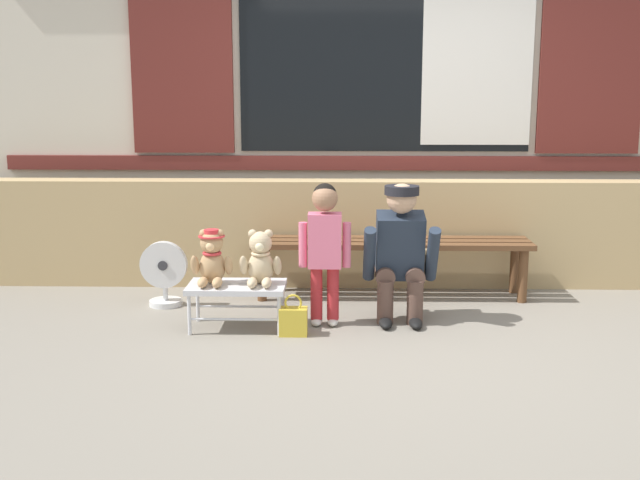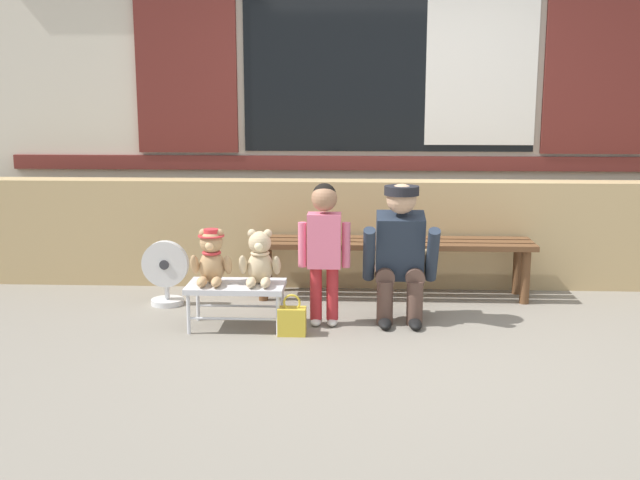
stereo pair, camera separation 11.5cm
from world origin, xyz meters
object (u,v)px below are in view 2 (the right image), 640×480
adult_crouching (401,252)px  floor_fan (166,273)px  teddy_bear_with_hat (211,258)px  teddy_bear_plain (260,260)px  child_standing (324,238)px  wooden_bench_long (393,249)px  small_display_bench (236,289)px  handbag_on_ground (292,320)px

adult_crouching → floor_fan: adult_crouching is taller
floor_fan → teddy_bear_with_hat: bearing=-49.8°
teddy_bear_plain → child_standing: (0.42, 0.09, 0.13)m
wooden_bench_long → small_display_bench: size_ratio=3.28×
teddy_bear_plain → floor_fan: bearing=145.5°
adult_crouching → handbag_on_ground: adult_crouching is taller
wooden_bench_long → small_display_bench: wooden_bench_long is taller
teddy_bear_with_hat → adult_crouching: bearing=9.0°
floor_fan → handbag_on_ground: bearing=-34.1°
wooden_bench_long → adult_crouching: size_ratio=2.21×
small_display_bench → teddy_bear_plain: teddy_bear_plain is taller
child_standing → adult_crouching: (0.52, 0.11, -0.11)m
teddy_bear_with_hat → floor_fan: teddy_bear_with_hat is taller
floor_fan → teddy_bear_plain: bearing=-34.5°
adult_crouching → floor_fan: bearing=169.2°
wooden_bench_long → adult_crouching: adult_crouching is taller
teddy_bear_with_hat → handbag_on_ground: teddy_bear_with_hat is taller
child_standing → handbag_on_ground: (-0.20, -0.23, -0.50)m
wooden_bench_long → small_display_bench: bearing=-142.4°
child_standing → floor_fan: (-1.18, 0.44, -0.35)m
child_standing → adult_crouching: size_ratio=1.01×
small_display_bench → child_standing: (0.58, 0.09, 0.33)m
teddy_bear_with_hat → teddy_bear_plain: (0.32, -0.00, -0.01)m
small_display_bench → floor_fan: bearing=138.9°
teddy_bear_with_hat → handbag_on_ground: 0.67m
teddy_bear_with_hat → floor_fan: (-0.44, 0.52, -0.23)m
wooden_bench_long → child_standing: bearing=-123.6°
wooden_bench_long → child_standing: size_ratio=2.19×
child_standing → handbag_on_ground: bearing=-131.1°
small_display_bench → adult_crouching: 1.13m
small_display_bench → teddy_bear_plain: (0.16, 0.00, 0.20)m
teddy_bear_with_hat → teddy_bear_plain: same height
teddy_bear_with_hat → handbag_on_ground: size_ratio=1.34×
wooden_bench_long → teddy_bear_with_hat: 1.48m
wooden_bench_long → floor_fan: bearing=-169.8°
adult_crouching → handbag_on_ground: (-0.72, -0.34, -0.38)m
teddy_bear_with_hat → wooden_bench_long: bearing=33.8°
teddy_bear_with_hat → handbag_on_ground: bearing=-14.8°
floor_fan → small_display_bench: bearing=-41.1°
small_display_bench → child_standing: 0.67m
teddy_bear_plain → adult_crouching: bearing=12.0°
wooden_bench_long → adult_crouching: bearing=-87.5°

